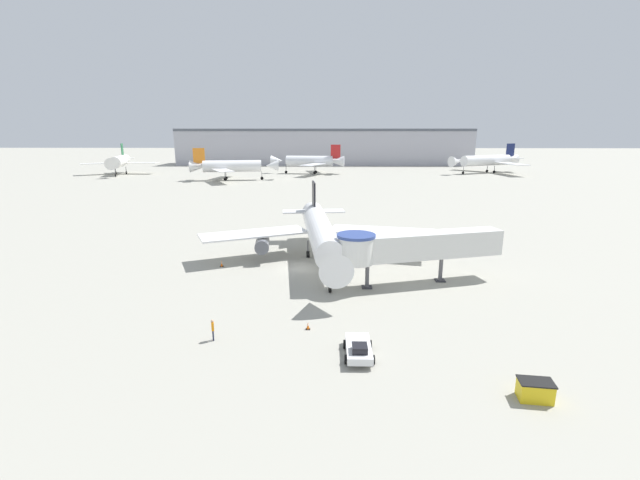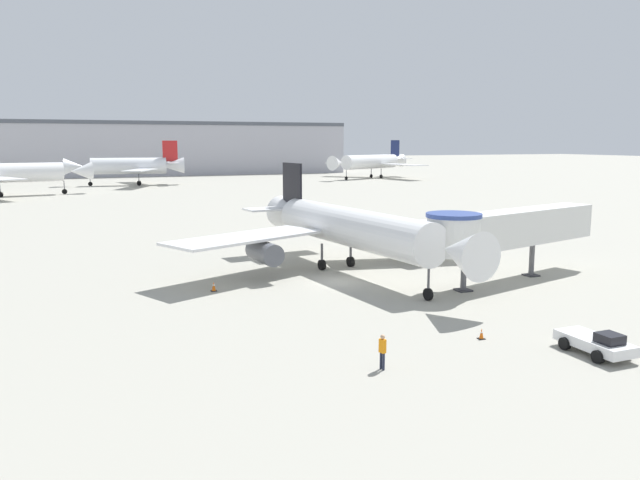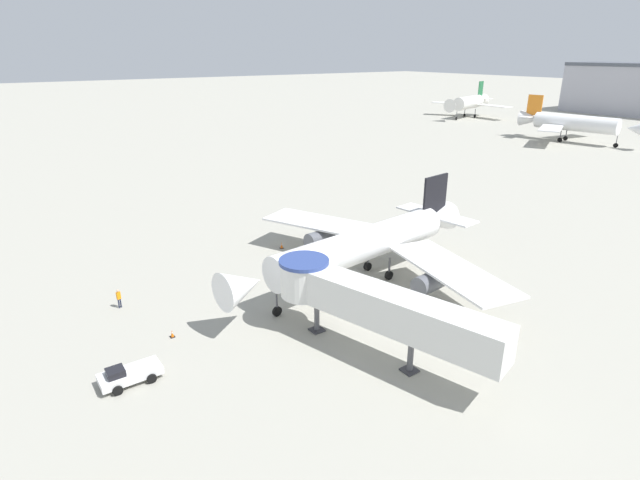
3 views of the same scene
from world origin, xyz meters
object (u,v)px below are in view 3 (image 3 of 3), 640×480
at_px(pushback_tug_white, 129,374).
at_px(background_jet_green_tail, 469,102).
at_px(main_airplane, 367,244).
at_px(ground_crew_marshaller, 119,297).
at_px(traffic_cone_near_nose, 172,334).
at_px(jet_bridge, 365,301).
at_px(background_jet_orange_tail, 573,123).
at_px(traffic_cone_port_wing, 282,245).

relative_size(pushback_tug_white, background_jet_green_tail, 0.15).
xyz_separation_m(main_airplane, ground_crew_marshaller, (-8.24, -22.06, -2.83)).
relative_size(pushback_tug_white, traffic_cone_near_nose, 6.67).
distance_m(jet_bridge, ground_crew_marshaller, 22.90).
distance_m(jet_bridge, background_jet_green_tail, 152.39).
xyz_separation_m(ground_crew_marshaller, background_jet_orange_tail, (-24.76, 117.53, 3.79)).
xyz_separation_m(main_airplane, traffic_cone_near_nose, (-0.65, -19.90, -3.58)).
height_order(ground_crew_marshaller, background_jet_orange_tail, background_jet_orange_tail).
height_order(jet_bridge, traffic_cone_near_nose, jet_bridge).
distance_m(jet_bridge, traffic_cone_port_wing, 23.30).
bearing_deg(ground_crew_marshaller, main_airplane, 142.67).
bearing_deg(background_jet_green_tail, traffic_cone_near_nose, -74.01).
bearing_deg(traffic_cone_near_nose, ground_crew_marshaller, -164.13).
distance_m(jet_bridge, background_jet_orange_tail, 112.38).
height_order(jet_bridge, background_jet_green_tail, background_jet_green_tail).
relative_size(traffic_cone_near_nose, background_jet_orange_tail, 0.02).
xyz_separation_m(jet_bridge, background_jet_orange_tail, (-42.84, 103.89, 0.47)).
bearing_deg(ground_crew_marshaller, background_jet_orange_tail, 175.04).
relative_size(main_airplane, background_jet_green_tail, 1.12).
distance_m(main_airplane, ground_crew_marshaller, 23.71).
bearing_deg(traffic_cone_near_nose, traffic_cone_port_wing, 123.98).
height_order(jet_bridge, pushback_tug_white, jet_bridge).
bearing_deg(main_airplane, traffic_cone_port_wing, -174.70).
bearing_deg(traffic_cone_port_wing, traffic_cone_near_nose, -56.02).
height_order(pushback_tug_white, ground_crew_marshaller, ground_crew_marshaller).
distance_m(main_airplane, pushback_tug_white, 24.85).
distance_m(background_jet_green_tail, background_jet_orange_tail, 51.41).
distance_m(main_airplane, background_jet_green_tail, 139.80).
bearing_deg(ground_crew_marshaller, pushback_tug_white, 61.73).
bearing_deg(ground_crew_marshaller, traffic_cone_port_wing, 175.04).
height_order(main_airplane, jet_bridge, main_airplane).
distance_m(traffic_cone_port_wing, background_jet_orange_tail, 100.28).
xyz_separation_m(background_jet_green_tail, background_jet_orange_tail, (47.97, -18.48, -0.30)).
height_order(jet_bridge, ground_crew_marshaller, jet_bridge).
relative_size(main_airplane, background_jet_orange_tail, 1.04).
relative_size(ground_crew_marshaller, background_jet_orange_tail, 0.06).
bearing_deg(ground_crew_marshaller, traffic_cone_near_nose, 89.02).
relative_size(main_airplane, traffic_cone_port_wing, 42.68).
xyz_separation_m(pushback_tug_white, background_jet_orange_tail, (-36.38, 119.88, 4.19)).
relative_size(main_airplane, jet_bridge, 1.69).
distance_m(traffic_cone_near_nose, background_jet_green_tail, 156.18).
relative_size(main_airplane, pushback_tug_white, 7.56).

